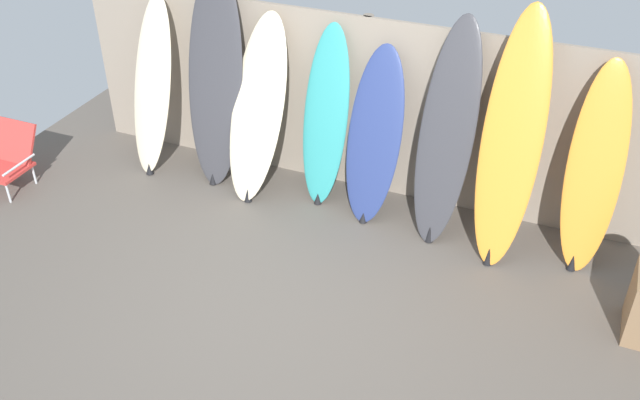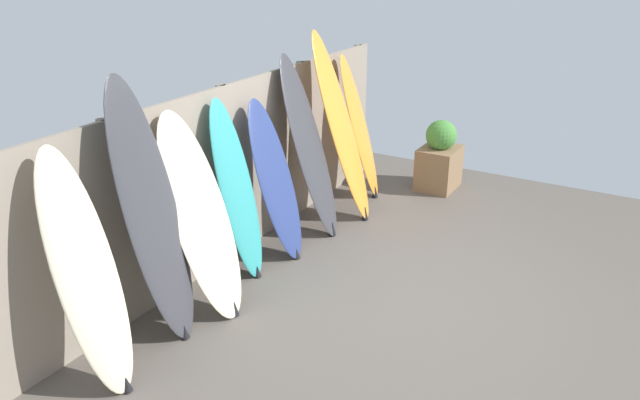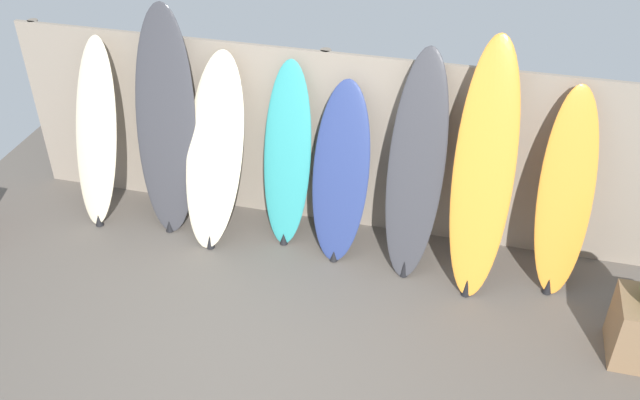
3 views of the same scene
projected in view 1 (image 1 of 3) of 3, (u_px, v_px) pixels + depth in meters
ground at (280, 306)px, 5.89m from camera, size 7.68×7.68×0.00m
fence_back at (364, 106)px, 6.92m from camera, size 6.08×0.11×1.80m
surfboard_cream_0 at (152, 87)px, 7.27m from camera, size 0.54×0.65×1.82m
surfboard_charcoal_1 at (215, 81)px, 6.98m from camera, size 0.62×0.57×2.18m
surfboard_cream_2 at (257, 110)px, 6.89m from camera, size 0.66×0.79×1.78m
surfboard_teal_3 at (326, 118)px, 6.78m from camera, size 0.46×0.49×1.75m
surfboard_navy_4 at (374, 137)px, 6.58m from camera, size 0.53×0.57×1.65m
surfboard_charcoal_5 at (447, 135)px, 6.28m from camera, size 0.51×0.71×1.99m
surfboard_orange_6 at (512, 142)px, 5.98m from camera, size 0.55×0.81×2.18m
surfboard_orange_7 at (595, 171)px, 5.96m from camera, size 0.54×0.63×1.81m
beach_chair at (8, 157)px, 7.26m from camera, size 0.50×0.59×0.63m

